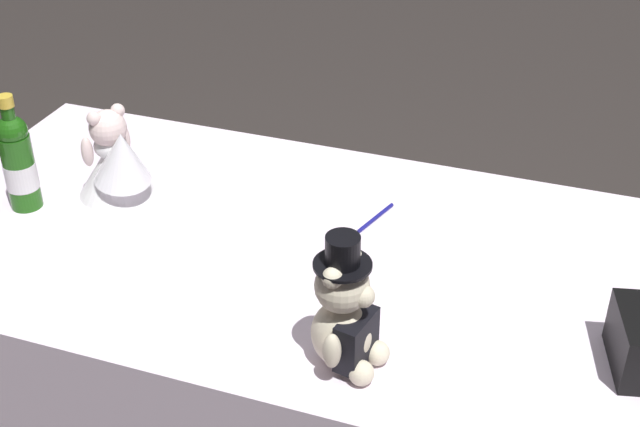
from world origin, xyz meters
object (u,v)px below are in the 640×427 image
(champagne_bottle, at_px, (18,161))
(signing_pen, at_px, (377,217))
(teddy_bear_bride, at_px, (115,159))
(teddy_bear_groom, at_px, (346,316))

(champagne_bottle, relative_size, signing_pen, 1.99)
(teddy_bear_bride, xyz_separation_m, champagne_bottle, (-0.18, -0.12, 0.02))
(teddy_bear_bride, height_order, signing_pen, teddy_bear_bride)
(teddy_bear_bride, distance_m, signing_pen, 0.64)
(teddy_bear_groom, distance_m, champagne_bottle, 0.94)
(teddy_bear_groom, bearing_deg, champagne_bottle, 162.90)
(signing_pen, bearing_deg, champagne_bottle, -164.53)
(teddy_bear_groom, xyz_separation_m, teddy_bear_bride, (-0.71, 0.40, -0.01))
(champagne_bottle, height_order, signing_pen, champagne_bottle)
(teddy_bear_bride, xyz_separation_m, signing_pen, (0.63, 0.10, -0.09))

